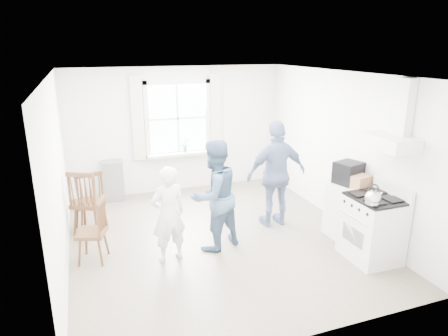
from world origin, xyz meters
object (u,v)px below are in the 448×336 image
Objects in this scene: windsor_chair_c at (98,223)px; person_mid at (214,196)px; gas_stove at (372,228)px; person_right at (276,174)px; stereo_stack at (348,173)px; windsor_chair_b at (84,196)px; low_cabinet at (346,211)px; windsor_chair_a at (90,195)px; person_left at (168,214)px.

person_mid is (1.68, -0.18, 0.26)m from windsor_chair_c.
gas_stove is 2.33m from person_mid.
gas_stove is at bearing 116.52° from person_right.
gas_stove is at bearing -96.64° from stereo_stack.
gas_stove is at bearing -29.47° from windsor_chair_b.
stereo_stack is 0.49× the size of windsor_chair_c.
low_cabinet is at bearing -106.53° from stereo_stack.
stereo_stack reaches higher than windsor_chair_a.
gas_stove is 1.17× the size of windsor_chair_c.
windsor_chair_b is at bearing -52.39° from person_mid.
person_mid reaches higher than windsor_chair_c.
person_mid is at bearing -30.97° from windsor_chair_b.
person_mid reaches higher than person_left.
windsor_chair_a is 0.75× the size of person_left.
stereo_stack reaches higher than gas_stove.
gas_stove is 4.42m from windsor_chair_a.
gas_stove is at bearing -18.86° from windsor_chair_c.
stereo_stack is at bearing 150.02° from person_mid.
person_right is at bearing 117.23° from gas_stove.
person_left is at bearing 176.40° from stereo_stack.
gas_stove reaches higher than low_cabinet.
person_right is (2.93, 0.25, 0.33)m from windsor_chair_c.
person_right is (1.98, 0.57, 0.20)m from person_left.
stereo_stack is 3.87m from windsor_chair_c.
low_cabinet is 0.84× the size of windsor_chair_a.
person_right is at bearing -12.17° from windsor_chair_b.
gas_stove is 1.05× the size of windsor_chair_a.
person_mid reaches higher than low_cabinet.
stereo_stack is 1.16m from person_right.
person_left is at bearing -48.41° from windsor_chair_b.
person_left is (1.10, -1.24, 0.03)m from windsor_chair_b.
person_mid is at bearing -6.21° from windsor_chair_c.
low_cabinet is 0.63m from stereo_stack.
person_left reaches higher than low_cabinet.
gas_stove is 0.66× the size of person_mid.
windsor_chair_b is 0.93m from windsor_chair_c.
person_right is (-0.87, 0.75, -0.16)m from stereo_stack.
windsor_chair_a is at bearing -55.85° from person_mid.
stereo_stack is at bearing 73.47° from low_cabinet.
person_left reaches higher than windsor_chair_c.
windsor_chair_a is at bearing 157.64° from low_cabinet.
windsor_chair_a is at bearing 94.00° from windsor_chair_c.
windsor_chair_a is 1.68m from person_left.
windsor_chair_b is at bearing -128.56° from windsor_chair_a.
person_right is at bearing 177.70° from person_mid.
windsor_chair_a is 0.96× the size of windsor_chair_b.
windsor_chair_c is at bearing 171.46° from low_cabinet.
person_left is at bearing 161.13° from gas_stove.
windsor_chair_a is (-3.85, 1.58, 0.20)m from low_cabinet.
person_left is 0.76m from person_mid.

